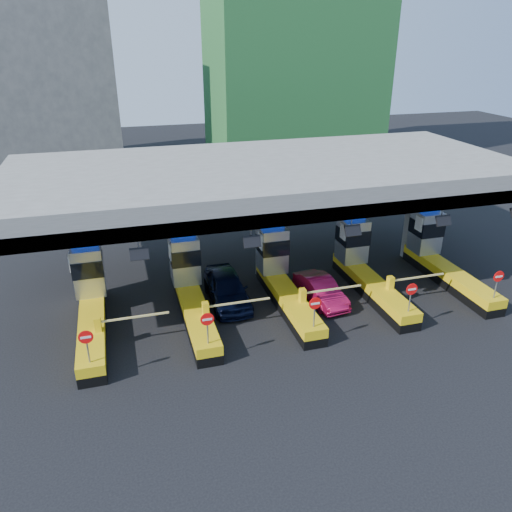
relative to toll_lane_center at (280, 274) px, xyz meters
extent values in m
plane|color=black|center=(0.00, -0.28, -1.40)|extent=(120.00, 120.00, 0.00)
cube|color=slate|center=(0.00, 2.72, 4.85)|extent=(28.00, 12.00, 1.50)
cube|color=#4C4C49|center=(0.00, -2.98, 4.45)|extent=(28.00, 0.60, 0.70)
cube|color=slate|center=(-10.00, 2.72, 1.35)|extent=(1.00, 1.00, 5.50)
cube|color=slate|center=(0.00, 2.72, 1.35)|extent=(1.00, 1.00, 5.50)
cube|color=slate|center=(10.00, 2.72, 1.35)|extent=(1.00, 1.00, 5.50)
cylinder|color=slate|center=(-7.50, -2.98, 3.85)|extent=(0.06, 0.06, 0.50)
cube|color=black|center=(-7.50, -3.18, 3.50)|extent=(0.80, 0.38, 0.54)
cylinder|color=slate|center=(-2.50, -2.98, 3.85)|extent=(0.06, 0.06, 0.50)
cube|color=black|center=(-2.50, -3.18, 3.50)|extent=(0.80, 0.38, 0.54)
cylinder|color=slate|center=(2.50, -2.98, 3.85)|extent=(0.06, 0.06, 0.50)
cube|color=black|center=(2.50, -3.18, 3.50)|extent=(0.80, 0.38, 0.54)
cylinder|color=slate|center=(7.50, -2.98, 3.85)|extent=(0.06, 0.06, 0.50)
cube|color=black|center=(7.50, -3.18, 3.50)|extent=(0.80, 0.38, 0.54)
cube|color=black|center=(-10.00, -1.28, -1.15)|extent=(1.20, 8.00, 0.50)
cube|color=#E5B70C|center=(-10.00, -1.28, -0.65)|extent=(1.20, 8.00, 0.50)
cube|color=#9EA3A8|center=(-10.00, 1.52, 0.90)|extent=(1.50, 1.50, 2.60)
cube|color=black|center=(-10.00, 1.50, 1.20)|extent=(1.56, 1.56, 0.90)
cube|color=#0C2DBF|center=(-10.00, 1.52, 2.48)|extent=(1.30, 0.35, 0.55)
cube|color=white|center=(-10.80, 1.22, 1.60)|extent=(0.06, 0.70, 0.90)
cylinder|color=slate|center=(-10.00, -4.88, 0.25)|extent=(0.07, 0.07, 1.30)
cylinder|color=red|center=(-10.00, -4.91, 0.85)|extent=(0.60, 0.04, 0.60)
cube|color=white|center=(-10.00, -4.93, 0.85)|extent=(0.42, 0.02, 0.10)
cube|color=#E5B70C|center=(-9.65, -2.48, -0.05)|extent=(0.30, 0.35, 0.70)
cube|color=white|center=(-8.00, -2.48, 0.05)|extent=(3.20, 0.08, 0.08)
cube|color=black|center=(-5.00, -1.28, -1.15)|extent=(1.20, 8.00, 0.50)
cube|color=#E5B70C|center=(-5.00, -1.28, -0.65)|extent=(1.20, 8.00, 0.50)
cube|color=#9EA3A8|center=(-5.00, 1.52, 0.90)|extent=(1.50, 1.50, 2.60)
cube|color=black|center=(-5.00, 1.50, 1.20)|extent=(1.56, 1.56, 0.90)
cube|color=#0C2DBF|center=(-5.00, 1.52, 2.48)|extent=(1.30, 0.35, 0.55)
cube|color=white|center=(-5.80, 1.22, 1.60)|extent=(0.06, 0.70, 0.90)
cylinder|color=slate|center=(-5.00, -4.88, 0.25)|extent=(0.07, 0.07, 1.30)
cylinder|color=red|center=(-5.00, -4.91, 0.85)|extent=(0.60, 0.04, 0.60)
cube|color=white|center=(-5.00, -4.93, 0.85)|extent=(0.42, 0.02, 0.10)
cube|color=#E5B70C|center=(-4.65, -2.48, -0.05)|extent=(0.30, 0.35, 0.70)
cube|color=white|center=(-3.00, -2.48, 0.05)|extent=(3.20, 0.08, 0.08)
cube|color=black|center=(0.00, -1.28, -1.15)|extent=(1.20, 8.00, 0.50)
cube|color=#E5B70C|center=(0.00, -1.28, -0.65)|extent=(1.20, 8.00, 0.50)
cube|color=#9EA3A8|center=(0.00, 1.52, 0.90)|extent=(1.50, 1.50, 2.60)
cube|color=black|center=(0.00, 1.50, 1.20)|extent=(1.56, 1.56, 0.90)
cube|color=#0C2DBF|center=(0.00, 1.52, 2.48)|extent=(1.30, 0.35, 0.55)
cube|color=white|center=(-0.80, 1.22, 1.60)|extent=(0.06, 0.70, 0.90)
cylinder|color=slate|center=(0.00, -4.88, 0.25)|extent=(0.07, 0.07, 1.30)
cylinder|color=red|center=(0.00, -4.91, 0.85)|extent=(0.60, 0.04, 0.60)
cube|color=white|center=(0.00, -4.93, 0.85)|extent=(0.42, 0.02, 0.10)
cube|color=#E5B70C|center=(0.35, -2.48, -0.05)|extent=(0.30, 0.35, 0.70)
cube|color=white|center=(2.00, -2.48, 0.05)|extent=(3.20, 0.08, 0.08)
cube|color=black|center=(5.00, -1.28, -1.15)|extent=(1.20, 8.00, 0.50)
cube|color=#E5B70C|center=(5.00, -1.28, -0.65)|extent=(1.20, 8.00, 0.50)
cube|color=#9EA3A8|center=(5.00, 1.52, 0.90)|extent=(1.50, 1.50, 2.60)
cube|color=black|center=(5.00, 1.50, 1.20)|extent=(1.56, 1.56, 0.90)
cube|color=#0C2DBF|center=(5.00, 1.52, 2.48)|extent=(1.30, 0.35, 0.55)
cube|color=white|center=(4.20, 1.22, 1.60)|extent=(0.06, 0.70, 0.90)
cylinder|color=slate|center=(5.00, -4.88, 0.25)|extent=(0.07, 0.07, 1.30)
cylinder|color=red|center=(5.00, -4.91, 0.85)|extent=(0.60, 0.04, 0.60)
cube|color=white|center=(5.00, -4.93, 0.85)|extent=(0.42, 0.02, 0.10)
cube|color=#E5B70C|center=(5.35, -2.48, -0.05)|extent=(0.30, 0.35, 0.70)
cube|color=white|center=(7.00, -2.48, 0.05)|extent=(3.20, 0.08, 0.08)
cube|color=black|center=(10.00, -1.28, -1.15)|extent=(1.20, 8.00, 0.50)
cube|color=#E5B70C|center=(10.00, -1.28, -0.65)|extent=(1.20, 8.00, 0.50)
cube|color=#9EA3A8|center=(10.00, 1.52, 0.90)|extent=(1.50, 1.50, 2.60)
cube|color=black|center=(10.00, 1.50, 1.20)|extent=(1.56, 1.56, 0.90)
cube|color=#0C2DBF|center=(10.00, 1.52, 2.48)|extent=(1.30, 0.35, 0.55)
cube|color=white|center=(9.20, 1.22, 1.60)|extent=(0.06, 0.70, 0.90)
cylinder|color=slate|center=(10.00, -4.88, 0.25)|extent=(0.07, 0.07, 1.30)
cylinder|color=red|center=(10.00, -4.91, 0.85)|extent=(0.60, 0.04, 0.60)
cube|color=white|center=(10.00, -4.93, 0.85)|extent=(0.42, 0.02, 0.10)
cube|color=#E5B70C|center=(10.35, -2.48, -0.05)|extent=(0.30, 0.35, 0.70)
cube|color=white|center=(12.00, -2.48, 0.05)|extent=(3.20, 0.08, 0.08)
cube|color=#1E5926|center=(12.00, 31.72, 12.60)|extent=(18.00, 12.00, 28.00)
cube|color=#4C4C49|center=(-14.00, 35.72, 7.60)|extent=(14.00, 10.00, 18.00)
imported|color=black|center=(-2.97, 0.25, -0.54)|extent=(2.05, 5.02, 1.71)
imported|color=maroon|center=(1.97, -1.06, -0.72)|extent=(1.89, 4.25, 1.35)
camera|label=1|loc=(-8.09, -23.25, 12.09)|focal=35.00mm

